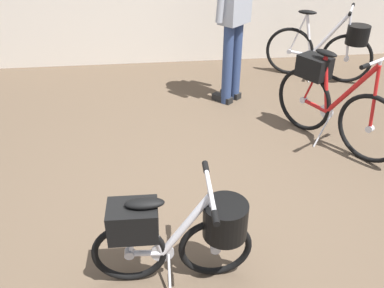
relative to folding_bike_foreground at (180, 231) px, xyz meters
The scene contains 5 objects.
ground_plane 0.69m from the folding_bike_foreground, 62.35° to the left, with size 8.21×8.21×0.00m, color brown.
folding_bike_foreground is the anchor object (origin of this frame).
display_bike_left 2.11m from the folding_bike_foreground, 44.62° to the left, with size 0.75×1.16×0.93m.
display_bike_right 3.57m from the folding_bike_foreground, 54.43° to the left, with size 1.15×0.72×0.91m.
visitor_near_wall 2.65m from the folding_bike_foreground, 72.36° to the left, with size 0.41×0.39×1.81m.
Camera 1 is at (-0.39, -2.23, 2.05)m, focal length 38.11 mm.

